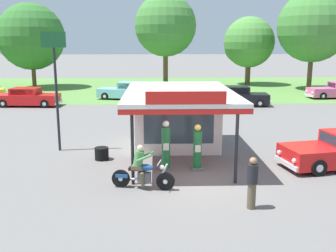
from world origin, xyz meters
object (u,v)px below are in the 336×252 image
at_px(motorcycle_with_rider, 142,171).
at_px(parked_car_back_row_left, 28,98).
at_px(roadside_pole_sign, 55,72).
at_px(spare_tire_stack, 102,154).
at_px(parked_car_second_row_spare, 127,91).
at_px(bystander_chatting_near_pumps, 252,182).
at_px(gas_pump_nearside, 166,148).
at_px(parked_car_back_row_right, 237,97).
at_px(gas_pump_offside, 197,149).

distance_m(motorcycle_with_rider, parked_car_back_row_left, 20.64).
bearing_deg(motorcycle_with_rider, roadside_pole_sign, 128.71).
bearing_deg(spare_tire_stack, parked_car_second_row_spare, 90.61).
xyz_separation_m(bystander_chatting_near_pumps, spare_tire_stack, (-5.29, 5.25, -0.59)).
bearing_deg(gas_pump_nearside, parked_car_second_row_spare, 98.49).
bearing_deg(bystander_chatting_near_pumps, parked_car_back_row_left, 123.29).
distance_m(motorcycle_with_rider, roadside_pole_sign, 7.15).
bearing_deg(parked_car_second_row_spare, parked_car_back_row_right, -22.69).
bearing_deg(gas_pump_nearside, gas_pump_offside, -0.00).
height_order(parked_car_back_row_right, roadside_pole_sign, roadside_pole_sign).
relative_size(parked_car_back_row_right, roadside_pole_sign, 0.93).
bearing_deg(gas_pump_nearside, spare_tire_stack, 151.37).
distance_m(parked_car_second_row_spare, roadside_pole_sign, 17.10).
xyz_separation_m(gas_pump_offside, roadside_pole_sign, (-6.20, 3.07, 2.83)).
xyz_separation_m(parked_car_second_row_spare, bystander_chatting_near_pumps, (5.48, -23.54, 0.16)).
bearing_deg(parked_car_second_row_spare, gas_pump_nearside, -81.51).
relative_size(parked_car_second_row_spare, bystander_chatting_near_pumps, 3.25).
distance_m(gas_pump_nearside, bystander_chatting_near_pumps, 4.52).
relative_size(gas_pump_offside, parked_car_second_row_spare, 0.35).
bearing_deg(parked_car_back_row_left, gas_pump_offside, -53.88).
xyz_separation_m(parked_car_second_row_spare, parked_car_back_row_left, (-7.64, -3.56, -0.02)).
bearing_deg(roadside_pole_sign, bystander_chatting_near_pumps, -42.37).
distance_m(motorcycle_with_rider, bystander_chatting_near_pumps, 3.85).
xyz_separation_m(parked_car_second_row_spare, roadside_pole_sign, (-1.99, -16.72, 2.98)).
height_order(gas_pump_offside, spare_tire_stack, gas_pump_offside).
relative_size(gas_pump_offside, spare_tire_stack, 3.11).
height_order(gas_pump_offside, parked_car_back_row_left, gas_pump_offside).
distance_m(parked_car_second_row_spare, bystander_chatting_near_pumps, 24.17).
bearing_deg(bystander_chatting_near_pumps, roadside_pole_sign, 137.63).
bearing_deg(bystander_chatting_near_pumps, parked_car_back_row_right, 79.58).
bearing_deg(bystander_chatting_near_pumps, parked_car_second_row_spare, 103.11).
xyz_separation_m(gas_pump_offside, bystander_chatting_near_pumps, (1.27, -3.75, 0.01)).
distance_m(gas_pump_nearside, motorcycle_with_rider, 2.19).
relative_size(parked_car_second_row_spare, spare_tire_stack, 8.87).
height_order(parked_car_back_row_left, roadside_pole_sign, roadside_pole_sign).
bearing_deg(motorcycle_with_rider, gas_pump_offside, 42.77).
bearing_deg(gas_pump_nearside, parked_car_back_row_left, 123.13).
bearing_deg(gas_pump_offside, bystander_chatting_near_pumps, -71.22).
bearing_deg(motorcycle_with_rider, gas_pump_nearside, 65.78).
distance_m(parked_car_second_row_spare, spare_tire_stack, 18.29).
relative_size(parked_car_back_row_right, parked_car_second_row_spare, 0.96).
bearing_deg(spare_tire_stack, parked_car_back_row_left, 118.01).
height_order(motorcycle_with_rider, parked_car_back_row_left, motorcycle_with_rider).
bearing_deg(gas_pump_nearside, bystander_chatting_near_pumps, -55.99).
bearing_deg(motorcycle_with_rider, bystander_chatting_near_pumps, -27.23).
distance_m(gas_pump_nearside, parked_car_second_row_spare, 20.01).
height_order(gas_pump_nearside, gas_pump_offside, gas_pump_nearside).
bearing_deg(roadside_pole_sign, parked_car_back_row_left, 113.22).
distance_m(gas_pump_offside, parked_car_back_row_left, 20.10).
bearing_deg(parked_car_back_row_left, gas_pump_nearside, -56.87).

